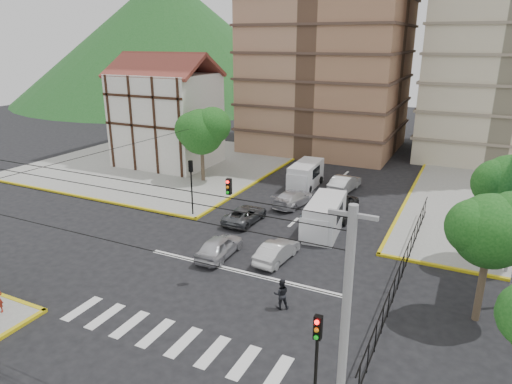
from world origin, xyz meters
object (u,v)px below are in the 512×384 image
Objects in this scene: traffic_light_nw at (191,178)px; car_white_front_right at (277,251)px; van_right_lane at (324,218)px; van_left_lane at (305,176)px; pedestrian_crosswalk at (281,294)px; car_silver_front_left at (219,246)px; traffic_light_se at (317,352)px.

traffic_light_nw is 10.44m from car_white_front_right.
van_right_lane is 10.85m from van_left_lane.
van_left_lane is 1.32× the size of car_white_front_right.
traffic_light_nw is 2.62× the size of pedestrian_crosswalk.
van_right_lane is at bearing -98.47° from car_white_front_right.
van_left_lane is at bearing 63.04° from traffic_light_nw.
traffic_light_nw is 0.78× the size of van_right_lane.
traffic_light_nw reaches higher than van_right_lane.
car_white_front_right is at bearing -109.43° from van_right_lane.
car_white_front_right is (-1.30, -5.47, -0.54)m from van_right_lane.
car_silver_front_left is 2.50× the size of pedestrian_crosswalk.
van_right_lane is 8.20m from car_silver_front_left.
traffic_light_se is 13.25m from car_white_front_right.
pedestrian_crosswalk is at bearing -75.02° from van_left_lane.
traffic_light_se is at bearing 92.68° from pedestrian_crosswalk.
van_right_lane is at bearing 106.87° from traffic_light_se.
traffic_light_se reaches higher than pedestrian_crosswalk.
car_white_front_right is at bearing -164.57° from car_silver_front_left.
car_white_front_right is (3.59, 1.10, -0.06)m from car_silver_front_left.
traffic_light_nw is at bearing -179.54° from van_right_lane.
traffic_light_se is 0.78× the size of van_right_lane.
traffic_light_se is 1.10× the size of car_white_front_right.
pedestrian_crosswalk is (2.36, -4.89, 0.18)m from car_white_front_right.
van_right_lane is (-5.10, 16.81, -1.92)m from traffic_light_se.
car_white_front_right is (9.21, -4.26, -2.46)m from traffic_light_nw.
traffic_light_nw is 0.83× the size of van_left_lane.
pedestrian_crosswalk reaches higher than car_white_front_right.
traffic_light_nw is 10.75m from van_right_lane.
van_left_lane is 16.21m from car_silver_front_left.
traffic_light_se and traffic_light_nw have the same top height.
pedestrian_crosswalk is (11.57, -9.15, -2.27)m from traffic_light_nw.
van_left_lane is at bearing -102.46° from pedestrian_crosswalk.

